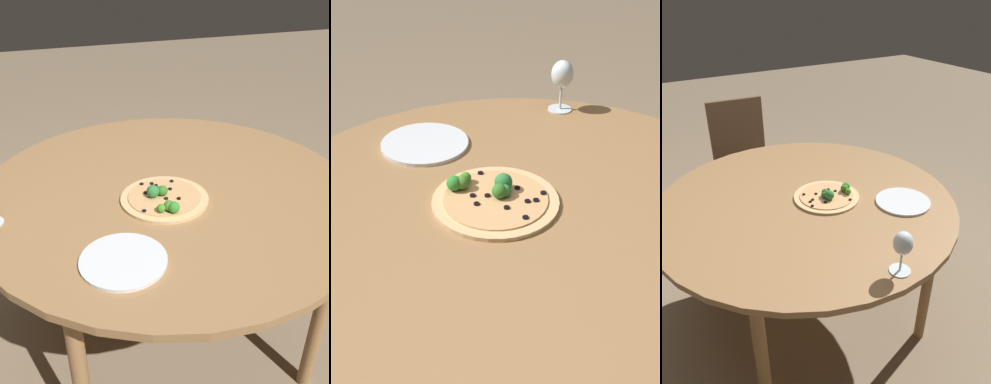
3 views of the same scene
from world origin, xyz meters
TOP-DOWN VIEW (x-y plane):
  - ground_plane at (0.00, 0.00)m, footprint 12.00×12.00m
  - dining_table at (0.00, 0.00)m, footprint 1.34×1.34m
  - pizza at (0.09, -0.05)m, footprint 0.30×0.30m
  - plate_near at (0.35, -0.25)m, footprint 0.24×0.24m

SIDE VIEW (x-z plane):
  - ground_plane at x=0.00m, z-range 0.00..0.00m
  - dining_table at x=0.00m, z-range 0.31..1.04m
  - plate_near at x=0.35m, z-range 0.73..0.74m
  - pizza at x=0.09m, z-range 0.72..0.77m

